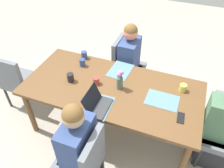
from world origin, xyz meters
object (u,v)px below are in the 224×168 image
Objects in this scene: chair_near_left_mid at (83,161)px; coffee_mug_centre_left at (183,88)px; phone_black at (181,118)px; person_near_left_mid at (79,152)px; chair_far_left_near at (125,64)px; coffee_mug_far_left at (84,55)px; coffee_mug_near_right at (96,81)px; laptop_near_left_mid at (96,104)px; coffee_mug_near_left at (71,78)px; dining_table at (112,92)px; flower_vase at (120,79)px; coffee_mug_centre_right at (82,63)px; chair_head_left_right_near at (17,79)px; person_far_left_near at (129,65)px; person_head_right_left_far at (220,130)px.

coffee_mug_centre_left is (0.75, 1.09, 0.30)m from chair_near_left_mid.
person_near_left_mid is at bearing 121.10° from phone_black.
person_near_left_mid is (0.06, -1.63, 0.03)m from chair_far_left_near.
coffee_mug_near_right is at bearing -48.96° from coffee_mug_far_left.
coffee_mug_far_left is at bearing 115.19° from chair_near_left_mid.
coffee_mug_near_left is at bearing 148.83° from laptop_near_left_mid.
chair_far_left_near is at bearing 97.45° from dining_table.
chair_near_left_mid reaches higher than coffee_mug_near_left.
flower_vase reaches higher than coffee_mug_far_left.
person_near_left_mid is at bearing -99.66° from flower_vase.
coffee_mug_near_right is (0.31, 0.07, -0.01)m from coffee_mug_near_left.
coffee_mug_centre_right is (-1.30, 0.02, 0.01)m from coffee_mug_centre_left.
chair_head_left_right_near is at bearing -177.20° from coffee_mug_near_right.
person_far_left_near is 1.57m from person_near_left_mid.
flower_vase is at bearing 8.90° from coffee_mug_near_left.
flower_vase is (0.09, 0.02, 0.21)m from dining_table.
coffee_mug_centre_right is at bearing 68.22° from phone_black.
person_head_right_left_far is (1.24, 0.86, 0.03)m from chair_near_left_mid.
person_far_left_near is 1.51m from person_head_right_left_far.
flower_vase is 2.49× the size of coffee_mug_far_left.
phone_black is at bearing -12.71° from dining_table.
coffee_mug_centre_left is at bearing 17.64° from flower_vase.
coffee_mug_centre_right is at bearing 140.43° from coffee_mug_near_right.
person_head_right_left_far is 11.70× the size of coffee_mug_centre_right.
chair_far_left_near is 8.69× the size of coffee_mug_far_left.
coffee_mug_near_right is 0.57m from coffee_mug_far_left.
person_near_left_mid is at bearing 141.24° from chair_near_left_mid.
flower_vase is at bearing 11.19° from dining_table.
chair_head_left_right_near is at bearing -160.21° from coffee_mug_centre_right.
coffee_mug_centre_left is at bearing 13.67° from coffee_mug_near_left.
laptop_near_left_mid is at bearing -90.31° from person_far_left_near.
chair_near_left_mid is at bearing -82.14° from laptop_near_left_mid.
flower_vase is at bearing 3.18° from chair_head_left_right_near.
laptop_near_left_mid is 3.09× the size of coffee_mug_far_left.
chair_far_left_near is at bearing 66.64° from coffee_mug_near_left.
coffee_mug_near_right is 0.85× the size of coffee_mug_far_left.
flower_vase is 2.89× the size of coffee_mug_centre_left.
person_near_left_mid is at bearing -148.72° from person_head_right_left_far.
chair_near_left_mid is at bearing -64.81° from coffee_mug_far_left.
person_head_right_left_far is at bearing -7.85° from coffee_mug_centre_right.
person_far_left_near is 1.02m from coffee_mug_near_left.
coffee_mug_far_left is at bearing -137.61° from chair_far_left_near.
person_far_left_near is at bearing 33.96° from coffee_mug_far_left.
phone_black is (0.87, 0.17, -0.04)m from laptop_near_left_mid.
coffee_mug_near_left is (-0.47, -0.86, 0.29)m from person_far_left_near.
coffee_mug_centre_right is (-0.47, 1.04, 0.28)m from person_near_left_mid.
chair_far_left_near is 2.81× the size of laptop_near_left_mid.
person_far_left_near is at bearing 31.74° from chair_head_left_right_near.
chair_far_left_near is at bearing 145.82° from coffee_mug_centre_left.
person_head_right_left_far is 2.67m from chair_head_left_right_near.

